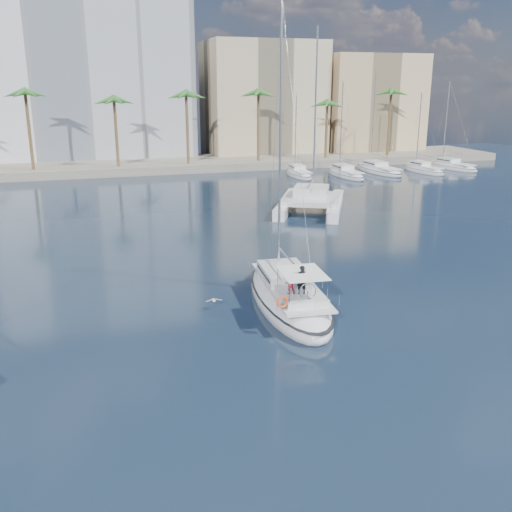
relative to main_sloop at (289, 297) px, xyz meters
name	(u,v)px	position (x,y,z in m)	size (l,w,h in m)	color
ground	(277,308)	(-0.84, -0.18, -0.55)	(160.00, 160.00, 0.00)	black
quay	(147,165)	(-0.84, 60.82, 0.05)	(120.00, 14.00, 1.20)	gray
building_modern	(60,77)	(-12.84, 72.82, 13.45)	(42.00, 16.00, 28.00)	silver
building_beige	(263,101)	(21.16, 69.82, 9.45)	(20.00, 14.00, 20.00)	tan
building_tan_right	(369,106)	(41.16, 67.82, 8.45)	(18.00, 12.00, 18.00)	tan
palm_centre	(147,102)	(-0.84, 56.82, 9.73)	(3.60, 3.60, 12.30)	brown
palm_right	(357,100)	(33.16, 56.82, 9.73)	(3.60, 3.60, 12.30)	brown
main_sloop	(289,297)	(0.00, 0.00, 0.00)	(5.12, 12.64, 18.28)	white
catamaran	(311,199)	(11.88, 24.89, 0.62)	(11.58, 14.22, 18.47)	white
seagull	(214,300)	(-4.46, 0.65, 0.05)	(0.99, 0.42, 0.18)	silver
moored_yacht_a	(299,176)	(19.16, 46.82, -0.55)	(2.72, 9.35, 11.90)	white
moored_yacht_b	(345,176)	(25.66, 44.82, -0.55)	(3.14, 10.78, 13.72)	white
moored_yacht_c	(378,172)	(32.16, 46.82, -0.55)	(3.55, 12.21, 15.54)	white
moored_yacht_d	(423,172)	(38.66, 44.82, -0.55)	(2.72, 9.35, 11.90)	white
moored_yacht_e	(452,169)	(45.16, 46.82, -0.55)	(3.14, 10.78, 13.72)	white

